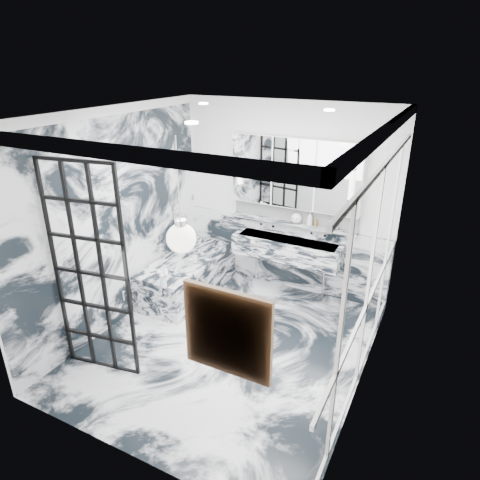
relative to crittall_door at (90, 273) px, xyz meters
The scene contains 25 objects.
floor 1.91m from the crittall_door, 41.50° to the left, with size 3.60×3.60×0.00m, color silver.
ceiling 2.17m from the crittall_door, 41.50° to the left, with size 3.60×3.60×0.00m, color white.
wall_back 3.00m from the crittall_door, 68.30° to the left, with size 3.60×3.60×0.00m, color white.
wall_front 1.39m from the crittall_door, 36.61° to the right, with size 3.60×3.60×0.00m, color white.
wall_left 1.11m from the crittall_door, 116.80° to the left, with size 3.60×3.60×0.00m, color white.
wall_right 2.88m from the crittall_door, 19.88° to the left, with size 3.60×3.60×0.00m, color white.
marble_clad_back 3.04m from the crittall_door, 68.12° to the left, with size 3.18×0.05×1.05m, color silver.
marble_clad_left 1.10m from the crittall_door, 116.09° to the left, with size 0.02×3.56×2.68m, color silver.
panel_molding 2.86m from the crittall_door, 20.01° to the left, with size 0.03×3.40×2.30m, color white.
soap_bottle_a 3.09m from the crittall_door, 60.47° to the left, with size 0.08×0.08×0.21m, color #8C5919.
soap_bottle_b 3.26m from the crittall_door, 55.43° to the left, with size 0.09×0.09×0.19m, color #4C4C51.
soap_bottle_c 3.28m from the crittall_door, 55.03° to the left, with size 0.12×0.12×0.15m, color silver.
face_pot 3.00m from the crittall_door, 63.82° to the left, with size 0.16×0.16×0.16m, color white.
amber_bottle 3.13m from the crittall_door, 59.08° to the left, with size 0.04×0.04×0.10m, color #8C5919.
flower_vase 1.22m from the crittall_door, 83.54° to the left, with size 0.08×0.08×0.12m, color silver.
crittall_door is the anchor object (origin of this frame).
artwork 2.26m from the crittall_door, 20.59° to the right, with size 0.54×0.05×0.54m, color orange.
pendant_light 1.43m from the crittall_door, ahead, with size 0.26×0.26×0.26m, color white.
trough_sink 2.87m from the crittall_door, 63.63° to the left, with size 1.60×0.45×0.30m, color silver.
ledge 2.98m from the crittall_door, 65.04° to the left, with size 1.90×0.14×0.04m, color silver.
subway_tile 3.03m from the crittall_door, 65.54° to the left, with size 1.90×0.03×0.23m, color white.
mirror_cabinet 3.04m from the crittall_door, 65.08° to the left, with size 1.90×0.16×1.00m, color white.
sconce_left 2.71m from the crittall_door, 80.51° to the left, with size 0.07×0.07×0.40m, color white.
sconce_right 3.38m from the crittall_door, 51.48° to the left, with size 0.07×0.07×0.40m, color white.
bathtub 2.09m from the crittall_door, 92.11° to the left, with size 0.75×1.65×0.55m, color silver.
Camera 1 is at (2.13, -3.83, 3.31)m, focal length 32.00 mm.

